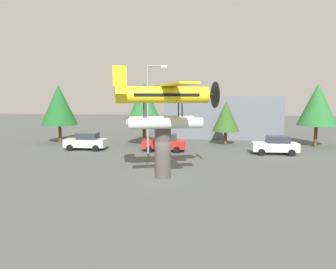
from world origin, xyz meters
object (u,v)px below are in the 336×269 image
Objects in this scene: car_near_silver at (86,141)px; car_mid_red at (165,143)px; tree_center_back at (226,116)px; tree_west at (59,105)px; streetlight_primary at (150,105)px; tree_far_east at (317,104)px; display_pedestal at (163,152)px; floatplane_monument at (165,102)px; car_far_white at (275,145)px; storefront_building at (222,117)px; tree_east at (144,104)px.

car_near_silver and car_mid_red have the same top height.
car_near_silver is 0.85× the size of tree_center_back.
streetlight_primary is at bearing -32.35° from tree_west.
tree_far_east is at bearing -1.86° from tree_center_back.
tree_center_back reaches higher than display_pedestal.
streetlight_primary is at bearing 89.30° from floatplane_monument.
floatplane_monument reaches higher than car_near_silver.
car_far_white is 7.42m from tree_center_back.
car_mid_red is 17.11m from tree_far_east.
car_far_white is 24.49m from tree_west.
storefront_building is (-4.43, 12.24, 1.83)m from car_far_white.
car_near_silver is 18.77m from car_far_white.
tree_far_east is (18.81, 0.91, -0.05)m from tree_east.
floatplane_monument is at bearing -108.16° from tree_center_back.
car_far_white is at bearing 27.63° from floatplane_monument.
tree_far_east is (16.89, 8.06, -0.15)m from streetlight_primary.
car_far_white is at bearing -135.54° from tree_far_east.
tree_west is (-23.74, 4.89, 3.56)m from car_far_white.
floatplane_monument is 2.07× the size of tree_center_back.
streetlight_primary is 1.17× the size of tree_east.
streetlight_primary is at bearing 156.34° from car_near_silver.
car_near_silver is 1.00× the size of car_mid_red.
tree_west reaches higher than storefront_building.
tree_center_back is (9.14, 1.22, -1.42)m from tree_east.
streetlight_primary is (-2.09, 6.93, 3.03)m from display_pedestal.
tree_west is at bearing 116.08° from floatplane_monument.
car_near_silver is 18.73m from storefront_building.
car_far_white is (10.66, -0.40, 0.00)m from car_mid_red.
floatplane_monument is 14.64m from tree_east.
car_mid_red is at bearing 78.89° from floatplane_monument.
tree_east is (-2.82, 3.92, 3.77)m from car_mid_red.
car_mid_red is 6.12m from tree_east.
streetlight_primary is 7.40m from tree_east.
tree_west is 10.27m from tree_east.
car_near_silver is 15.51m from tree_center_back.
display_pedestal is at bearing -73.24° from streetlight_primary.
floatplane_monument is 2.43× the size of car_mid_red.
storefront_building is 2.18× the size of tree_west.
tree_far_east is (5.33, 5.23, 3.72)m from car_far_white.
tree_west reaches higher than tree_center_back.
storefront_building reaches higher than car_mid_red.
floatplane_monument reaches higher than storefront_building.
tree_west is 19.44m from tree_center_back.
streetlight_primary is (-2.21, 6.89, -0.36)m from floatplane_monument.
floatplane_monument is at bearing -102.62° from storefront_building.
tree_east is at bearing -3.17° from tree_west.
car_near_silver is 0.60× the size of tree_east.
tree_east reaches higher than storefront_building.
tree_east is (-9.05, -7.92, 1.93)m from storefront_building.
display_pedestal is at bearing 45.87° from car_far_white.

